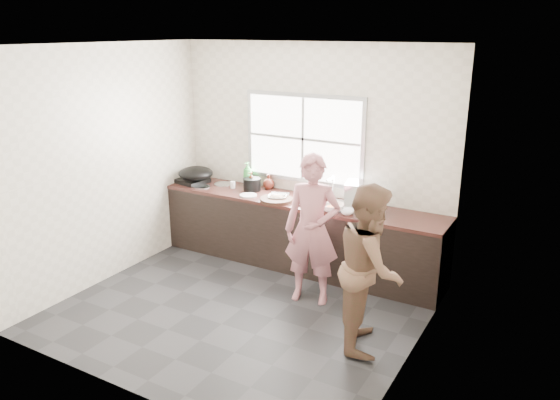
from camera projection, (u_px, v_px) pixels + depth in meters
The scene contains 30 objects.
floor at pixel (241, 309), 5.78m from camera, with size 3.60×3.20×0.01m, color #272729.
ceiling at pixel (235, 44), 4.97m from camera, with size 3.60×3.20×0.01m, color silver.
wall_back at pixel (312, 155), 6.70m from camera, with size 3.60×0.01×2.70m, color beige.
wall_left at pixel (107, 165), 6.23m from camera, with size 0.01×3.20×2.70m, color silver.
wall_right at pixel (419, 217), 4.52m from camera, with size 0.01×3.20×2.70m, color beige.
wall_front at pixel (117, 239), 4.05m from camera, with size 3.60×0.01×2.70m, color beige.
cabinet at pixel (299, 235), 6.73m from camera, with size 3.60×0.62×0.82m, color black.
countertop at pixel (299, 201), 6.60m from camera, with size 3.60×0.64×0.04m, color #391C17.
sink at pixel (325, 204), 6.42m from camera, with size 0.55×0.45×0.02m, color silver.
faucet at pixel (333, 188), 6.54m from camera, with size 0.02×0.02×0.30m, color silver.
window_frame at pixel (304, 139), 6.68m from camera, with size 1.60×0.05×1.10m, color #9EA0A5.
window_glazing at pixel (303, 139), 6.66m from camera, with size 1.50×0.01×1.00m, color white.
woman at pixel (312, 235), 5.76m from camera, with size 0.56×0.36×1.52m, color #BD717A.
person_side at pixel (370, 267), 4.94m from camera, with size 0.76×0.59×1.56m, color brown.
cutting_board at pixel (277, 200), 6.53m from camera, with size 0.40×0.40×0.04m, color black.
cleaver at pixel (280, 194), 6.68m from camera, with size 0.22×0.11×0.01m, color #A3A4A9.
bowl_mince at pixel (277, 198), 6.58m from camera, with size 0.23×0.23×0.06m, color silver.
bowl_crabs at pixel (332, 208), 6.18m from camera, with size 0.22×0.22×0.07m, color silver.
bowl_held at pixel (347, 212), 6.07m from camera, with size 0.18×0.18×0.06m, color white.
black_pot at pixel (252, 184), 6.95m from camera, with size 0.22×0.22×0.16m, color black.
plate_food at pixel (248, 195), 6.74m from camera, with size 0.21×0.21×0.02m, color silver.
bottle_green at pixel (248, 174), 7.12m from camera, with size 0.12×0.12×0.32m, color green.
bottle_brown_tall at pixel (251, 182), 6.97m from camera, with size 0.10×0.10×0.21m, color #4A2312.
bottle_brown_short at pixel (269, 182), 7.02m from camera, with size 0.14×0.14×0.18m, color #481A12.
glass_jar at pixel (233, 185), 7.05m from camera, with size 0.06×0.06×0.09m, color white.
burner at pixel (193, 181), 7.31m from camera, with size 0.35×0.35×0.05m, color black.
wok at pixel (196, 173), 7.22m from camera, with size 0.46×0.46×0.17m, color black.
dish_rack at pixel (365, 197), 6.15m from camera, with size 0.44×0.31×0.33m, color white.
pot_lid_left at pixel (202, 187), 7.12m from camera, with size 0.22×0.22×0.01m, color silver.
pot_lid_right at pixel (223, 184), 7.23m from camera, with size 0.24×0.24×0.01m, color silver.
Camera 1 is at (2.92, -4.27, 2.85)m, focal length 35.00 mm.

